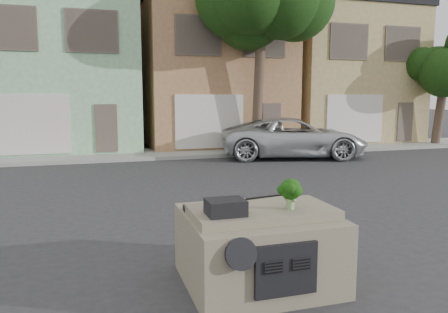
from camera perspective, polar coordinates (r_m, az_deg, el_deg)
name	(u,v)px	position (r m, az deg, el deg)	size (l,w,h in m)	color
ground_plane	(204,223)	(9.12, -2.58, -8.69)	(120.00, 120.00, 0.00)	#303033
sidewalk	(144,154)	(19.25, -10.40, 0.29)	(40.00, 3.00, 0.15)	gray
townhouse_mint	(60,71)	(23.03, -20.66, 10.38)	(7.20, 8.20, 7.55)	#92C895
townhouse_tan	(209,73)	(23.80, -2.01, 10.79)	(7.20, 8.20, 7.55)	#A4764E
townhouse_beige	(332,75)	(26.74, 13.97, 10.26)	(7.20, 8.20, 7.55)	tan
silver_pickup	(293,157)	(18.73, 8.99, -0.12)	(2.80, 6.07, 1.69)	silver
tree_near	(258,58)	(19.68, 4.51, 12.74)	(4.40, 4.00, 8.50)	#17360E
tree_far	(441,88)	(25.06, 26.50, 8.05)	(3.20, 3.00, 6.00)	#17360E
car_dashboard	(258,244)	(6.22, 4.43, -11.33)	(2.00, 1.80, 1.12)	#786F59
instrument_hump	(226,207)	(5.53, 0.20, -6.64)	(0.48, 0.38, 0.20)	black
wiper_arm	(266,197)	(6.50, 5.56, -5.25)	(0.70, 0.03, 0.02)	black
broccoli	(291,194)	(5.85, 8.69, -4.80)	(0.34, 0.34, 0.42)	#113609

